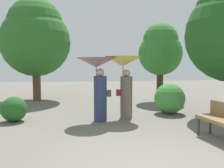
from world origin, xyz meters
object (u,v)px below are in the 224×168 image
object	(u,v)px
tree_near_left	(36,37)
person_left	(98,75)
person_right	(124,73)
tree_mid_right	(160,49)

from	to	relation	value
tree_near_left	person_left	bearing A→B (deg)	-61.02
person_left	person_right	size ratio (longest dim) A/B	0.97
person_right	tree_near_left	xyz separation A→B (m)	(-3.35, 4.23, 1.53)
person_right	tree_near_left	distance (m)	5.60
person_left	tree_near_left	xyz separation A→B (m)	(-2.50, 4.51, 1.58)
tree_near_left	tree_mid_right	world-z (taller)	tree_near_left
person_right	tree_mid_right	bearing A→B (deg)	-36.46
person_right	tree_near_left	world-z (taller)	tree_near_left
person_left	tree_near_left	size ratio (longest dim) A/B	0.40
person_left	tree_near_left	bearing A→B (deg)	29.02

